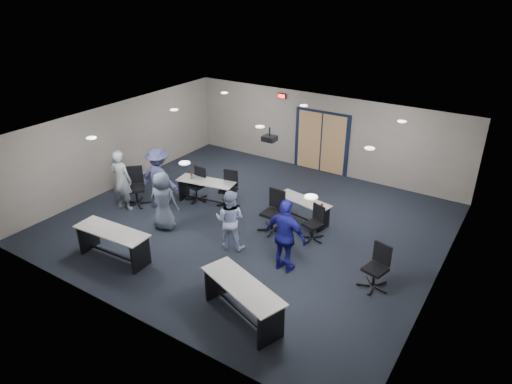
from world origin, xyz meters
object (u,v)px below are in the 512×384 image
Objects in this scene: table_front_left at (113,239)px; chair_back_a at (196,185)px; table_back_left at (206,188)px; chair_loose_right at (375,268)px; chair_back_c at (272,212)px; person_back at (159,178)px; chair_back_b at (228,189)px; person_lightblue at (230,220)px; table_front_right at (242,295)px; person_navy at (286,236)px; person_gray at (121,180)px; chair_loose_left at (136,187)px; table_back_right at (303,207)px; chair_back_d at (313,223)px; person_plaid at (163,201)px.

chair_back_a is at bearing 92.74° from table_front_left.
chair_loose_right is (5.70, -1.26, 0.02)m from table_back_left.
chair_back_a is (-0.37, 3.56, -0.03)m from table_front_left.
table_back_left is at bearing -178.50° from chair_loose_right.
person_back is at bearing -169.81° from chair_back_c.
chair_back_b is 0.92× the size of chair_back_c.
table_front_right is at bearing 116.13° from person_lightblue.
chair_back_b is 1.02× the size of chair_loose_right.
table_front_right is at bearing 97.38° from person_navy.
person_lightblue is at bearing 168.81° from person_gray.
table_front_left is 1.08× the size of person_navy.
chair_loose_left is 5.42m from person_navy.
table_back_right is at bearing 12.75° from chair_back_a.
table_back_left is 5.84m from chair_loose_right.
chair_back_b is at bearing 163.95° from chair_back_c.
table_back_right is (2.99, 0.57, -0.05)m from table_back_left.
table_back_right is at bearing -68.47° from person_navy.
chair_loose_right is at bearing 71.21° from table_front_right.
chair_back_d is at bearing 165.90° from chair_loose_right.
chair_back_a is 1.78m from chair_loose_left.
chair_back_b is at bearing -124.25° from person_plaid.
table_front_right is at bearing -38.28° from chair_back_a.
person_navy is at bearing 164.70° from person_plaid.
table_back_right is 2.35m from chair_back_b.
person_plaid is 1.35m from person_back.
person_plaid is (-2.54, -1.44, 0.24)m from chair_back_c.
chair_back_c is at bearing -18.36° from table_back_left.
table_front_left is 3.87m from chair_back_b.
person_navy reaches higher than person_lightblue.
table_back_left is at bearing -164.12° from chair_back_d.
table_front_right is at bearing -4.15° from table_front_left.
person_plaid is at bearing 173.58° from table_front_right.
chair_back_b is at bearing 148.53° from table_front_right.
person_gray is at bearing -148.01° from table_back_left.
chair_loose_left reaches higher than table_back_right.
chair_loose_right is at bearing -14.30° from chair_back_c.
person_plaid reaches higher than chair_back_a.
chair_loose_right is 0.56× the size of person_gray.
chair_loose_left is 0.73× the size of person_lightblue.
person_lightblue is (-1.76, 2.02, 0.23)m from table_front_right.
chair_back_a reaches higher than table_front_right.
person_gray is (-2.46, -1.84, 0.39)m from chair_back_b.
person_lightblue reaches higher than chair_loose_right.
chair_loose_right is at bearing 170.04° from person_back.
table_front_left is at bearing -118.31° from chair_back_d.
chair_back_b reaches higher than table_front_left.
person_back is at bearing -122.75° from chair_back_a.
chair_back_d is 2.33m from chair_loose_right.
person_gray reaches higher than table_back_left.
chair_loose_left is 7.38m from chair_loose_right.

